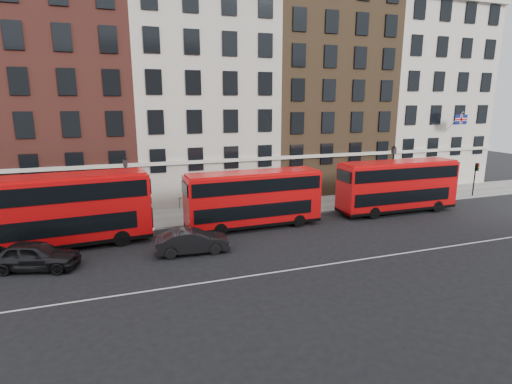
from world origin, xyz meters
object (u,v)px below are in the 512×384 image
object	(u,v)px
bus_b	(57,210)
bus_d	(397,185)
car_rear	(35,256)
car_front	(192,241)
bus_c	(253,198)
traffic_light	(476,173)

from	to	relation	value
bus_b	bus_d	bearing A→B (deg)	-4.34
car_rear	car_front	distance (m)	8.87
bus_d	car_front	xyz separation A→B (m)	(-18.20, -3.64, -1.62)
bus_c	car_front	distance (m)	6.59
bus_d	bus_b	bearing A→B (deg)	-179.76
car_front	traffic_light	world-z (taller)	traffic_light
bus_c	bus_d	xyz separation A→B (m)	(12.92, 0.00, 0.08)
bus_b	bus_d	world-z (taller)	bus_b
bus_c	car_front	world-z (taller)	bus_c
bus_d	traffic_light	world-z (taller)	bus_d
bus_b	traffic_light	distance (m)	37.11
bus_c	bus_d	distance (m)	12.92
bus_c	car_rear	world-z (taller)	bus_c
bus_c	car_front	xyz separation A→B (m)	(-5.27, -3.64, -1.54)
bus_c	traffic_light	xyz separation A→B (m)	(23.84, 2.04, 0.15)
car_rear	bus_c	bearing A→B (deg)	-60.57
traffic_light	bus_d	bearing A→B (deg)	-169.44
bus_d	car_front	size ratio (longest dim) A/B	2.29
bus_c	bus_d	size ratio (longest dim) A/B	0.97
car_rear	bus_b	bearing A→B (deg)	0.70
bus_c	car_rear	size ratio (longest dim) A/B	2.13
bus_c	car_rear	xyz separation A→B (m)	(-14.14, -3.24, -1.48)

